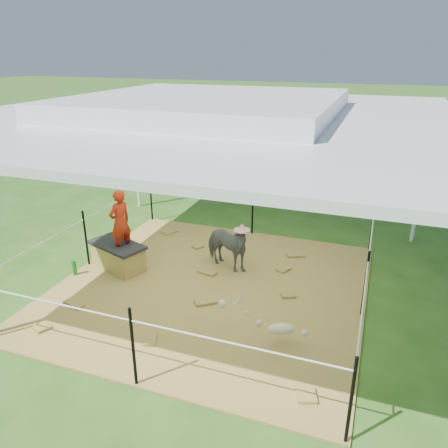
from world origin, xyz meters
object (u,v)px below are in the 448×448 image
(foal, at_px, (281,327))
(trash_barrel, at_px, (436,177))
(straw_bale, at_px, (118,257))
(distant_person, at_px, (377,159))
(picnic_table_near, at_px, (345,161))
(woman, at_px, (120,217))
(green_bottle, at_px, (74,268))
(pony, at_px, (226,246))

(foal, bearing_deg, trash_barrel, 52.31)
(straw_bale, distance_m, distant_person, 8.10)
(trash_barrel, xyz_separation_m, picnic_table_near, (-2.39, 1.10, -0.05))
(straw_bale, bearing_deg, distant_person, 61.63)
(woman, xyz_separation_m, picnic_table_near, (2.85, 7.58, -0.60))
(foal, distance_m, trash_barrel, 7.91)
(woman, xyz_separation_m, green_bottle, (-0.65, -0.45, -0.81))
(woman, bearing_deg, pony, 130.66)
(woman, bearing_deg, straw_bale, -69.95)
(green_bottle, bearing_deg, picnic_table_near, 66.46)
(picnic_table_near, bearing_deg, foal, -78.81)
(pony, height_order, trash_barrel, pony)
(straw_bale, relative_size, picnic_table_near, 0.51)
(green_bottle, xyz_separation_m, trash_barrel, (5.89, 6.93, 0.26))
(woman, relative_size, green_bottle, 4.32)
(foal, relative_size, trash_barrel, 1.09)
(foal, bearing_deg, green_bottle, 149.31)
(woman, relative_size, picnic_table_near, 0.61)
(foal, bearing_deg, picnic_table_near, 69.81)
(green_bottle, distance_m, pony, 2.50)
(foal, relative_size, picnic_table_near, 0.51)
(straw_bale, relative_size, distant_person, 0.75)
(woman, relative_size, foal, 1.19)
(picnic_table_near, height_order, distant_person, distant_person)
(picnic_table_near, bearing_deg, pony, -89.48)
(picnic_table_near, xyz_separation_m, distant_person, (0.89, -0.46, 0.23))
(straw_bale, bearing_deg, foal, -19.65)
(woman, distance_m, pony, 1.79)
(green_bottle, height_order, foal, foal)
(pony, distance_m, picnic_table_near, 7.09)
(green_bottle, distance_m, picnic_table_near, 8.76)
(straw_bale, height_order, picnic_table_near, picnic_table_near)
(pony, bearing_deg, picnic_table_near, 11.65)
(straw_bale, distance_m, woman, 0.75)
(straw_bale, relative_size, pony, 0.93)
(woman, xyz_separation_m, trash_barrel, (5.24, 6.48, -0.55))
(distant_person, bearing_deg, pony, 74.62)
(green_bottle, relative_size, pony, 0.26)
(pony, xyz_separation_m, picnic_table_near, (1.25, 6.98, -0.07))
(pony, xyz_separation_m, distant_person, (2.15, 6.52, 0.16))
(green_bottle, relative_size, picnic_table_near, 0.14)
(distant_person, bearing_deg, foal, 87.15)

